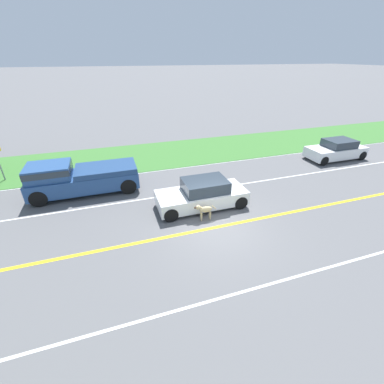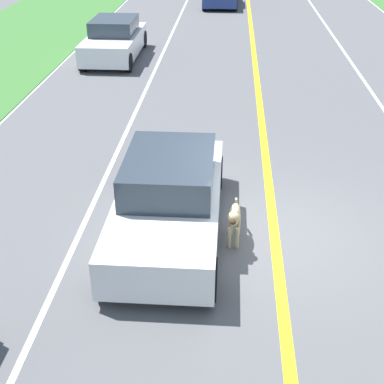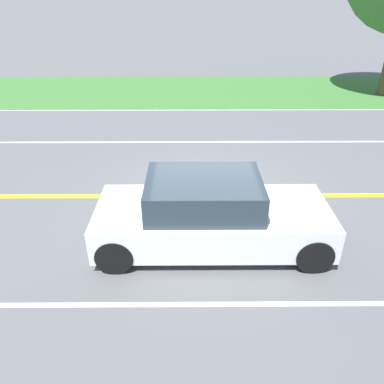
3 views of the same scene
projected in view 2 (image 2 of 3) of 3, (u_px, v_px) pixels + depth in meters
The scene contains 6 objects.
ground_plane at pixel (274, 234), 9.61m from camera, with size 400.00×400.00×0.00m, color #5B5B5E.
centre_divider_line at pixel (274, 234), 9.60m from camera, with size 0.18×160.00×0.01m, color yellow.
lane_dash_same_dir at pixel (83, 226), 9.82m from camera, with size 0.10×160.00×0.01m, color white.
ego_car at pixel (169, 198), 9.39m from camera, with size 1.81×4.38×1.43m.
dog at pixel (235, 217), 9.10m from camera, with size 0.24×1.06×0.83m.
car_trailing_near at pixel (114, 40), 19.64m from camera, with size 1.81×4.24×1.41m.
Camera 2 is at (0.90, 8.11, 5.34)m, focal length 50.00 mm.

